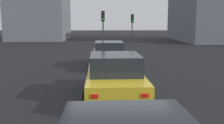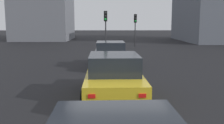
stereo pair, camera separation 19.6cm
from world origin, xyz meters
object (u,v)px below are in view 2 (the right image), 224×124
(traffic_light_near_right, at_px, (135,23))
(car_yellow_second, at_px, (114,77))
(car_silver_lead, at_px, (110,55))
(traffic_light_near_left, at_px, (106,23))

(traffic_light_near_right, bearing_deg, car_yellow_second, -13.73)
(car_silver_lead, xyz_separation_m, car_yellow_second, (-6.65, -0.07, 0.03))
(car_silver_lead, bearing_deg, traffic_light_near_left, 1.75)
(traffic_light_near_left, distance_m, traffic_light_near_right, 5.83)
(traffic_light_near_left, bearing_deg, traffic_light_near_right, 155.38)
(car_silver_lead, relative_size, traffic_light_near_right, 1.27)
(car_yellow_second, height_order, traffic_light_near_right, traffic_light_near_right)
(car_yellow_second, relative_size, traffic_light_near_left, 1.27)
(car_silver_lead, height_order, car_yellow_second, car_yellow_second)
(car_yellow_second, distance_m, traffic_light_near_left, 14.36)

